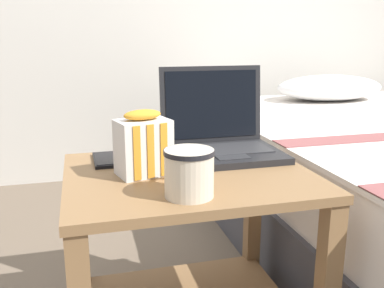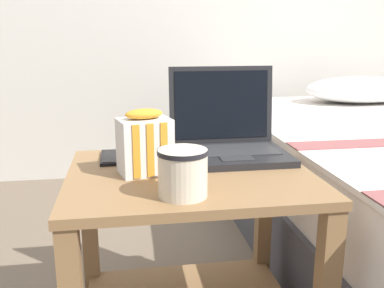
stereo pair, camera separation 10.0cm
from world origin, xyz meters
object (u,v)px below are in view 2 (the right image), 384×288
Objects in this scene: laptop at (228,138)px; cell_phone at (115,157)px; snack_bag at (145,144)px; mug_front_left at (183,170)px.

laptop is 2.19× the size of cell_phone.
cell_phone is at bearing 179.06° from laptop.
laptop is at bearing -0.94° from cell_phone.
laptop is 0.27m from snack_bag.
snack_bag is at bearing -151.31° from laptop.
snack_bag is (-0.07, 0.17, 0.02)m from mug_front_left.
mug_front_left is at bearing -67.33° from snack_bag.
snack_bag reaches higher than cell_phone.
laptop reaches higher than mug_front_left.
mug_front_left is 1.06× the size of cell_phone.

